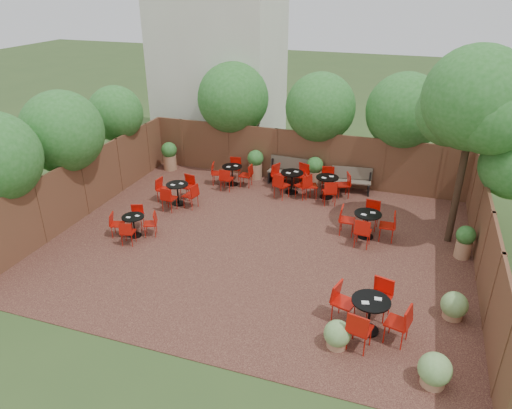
% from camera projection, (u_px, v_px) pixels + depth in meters
% --- Properties ---
extents(ground, '(80.00, 80.00, 0.00)m').
position_uv_depth(ground, '(259.00, 243.00, 14.11)').
color(ground, '#354F23').
rests_on(ground, ground).
extents(courtyard_paving, '(12.00, 10.00, 0.02)m').
position_uv_depth(courtyard_paving, '(259.00, 243.00, 14.11)').
color(courtyard_paving, '#351815').
rests_on(courtyard_paving, ground).
extents(fence_back, '(12.00, 0.08, 2.00)m').
position_uv_depth(fence_back, '(301.00, 157.00, 17.94)').
color(fence_back, brown).
rests_on(fence_back, ground).
extents(fence_left, '(0.08, 10.00, 2.00)m').
position_uv_depth(fence_left, '(84.00, 186.00, 15.43)').
color(fence_left, brown).
rests_on(fence_left, ground).
extents(fence_right, '(0.08, 10.00, 2.00)m').
position_uv_depth(fence_right, '(485.00, 248.00, 11.93)').
color(fence_right, brown).
rests_on(fence_right, ground).
extents(neighbour_building, '(5.00, 4.00, 8.00)m').
position_uv_depth(neighbour_building, '(220.00, 57.00, 20.51)').
color(neighbour_building, beige).
rests_on(neighbour_building, ground).
extents(overhang_foliage, '(15.50, 10.94, 2.80)m').
position_uv_depth(overhang_foliage, '(234.00, 119.00, 16.18)').
color(overhang_foliage, '#266821').
rests_on(overhang_foliage, ground).
extents(courtyard_tree, '(2.89, 2.81, 5.66)m').
position_uv_depth(courtyard_tree, '(475.00, 105.00, 12.43)').
color(courtyard_tree, black).
rests_on(courtyard_tree, courtyard_paving).
extents(park_bench_left, '(1.64, 0.63, 0.99)m').
position_uv_depth(park_bench_left, '(290.00, 171.00, 17.93)').
color(park_bench_left, brown).
rests_on(park_bench_left, courtyard_paving).
extents(park_bench_right, '(1.50, 0.66, 0.90)m').
position_uv_depth(park_bench_right, '(351.00, 179.00, 17.27)').
color(park_bench_right, brown).
rests_on(park_bench_right, courtyard_paving).
extents(bistro_tables, '(8.81, 8.43, 0.96)m').
position_uv_depth(bistro_tables, '(280.00, 209.00, 15.12)').
color(bistro_tables, black).
rests_on(bistro_tables, courtyard_paving).
extents(planters, '(11.55, 4.19, 1.14)m').
position_uv_depth(planters, '(272.00, 172.00, 17.53)').
color(planters, '#A47452').
rests_on(planters, courtyard_paving).
extents(low_shrubs, '(2.96, 2.88, 0.70)m').
position_uv_depth(low_shrubs, '(414.00, 337.00, 9.93)').
color(low_shrubs, '#A47452').
rests_on(low_shrubs, courtyard_paving).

